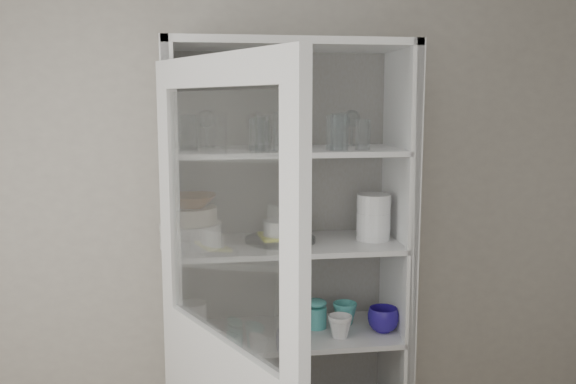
# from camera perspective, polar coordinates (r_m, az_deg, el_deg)

# --- Properties ---
(wall_back) EXTENTS (3.60, 0.02, 2.60)m
(wall_back) POSITION_cam_1_polar(r_m,az_deg,el_deg) (2.81, -4.71, -2.97)
(wall_back) COLOR #A39C93
(wall_back) RESTS_ON ground
(pantry_cabinet) EXTENTS (1.00, 0.45, 2.10)m
(pantry_cabinet) POSITION_cam_1_polar(r_m,az_deg,el_deg) (2.77, -0.19, -10.85)
(pantry_cabinet) COLOR silver
(pantry_cabinet) RESTS_ON floor
(tumbler_0) EXTENTS (0.10, 0.10, 0.14)m
(tumbler_0) POSITION_cam_1_polar(r_m,az_deg,el_deg) (2.40, -9.34, 5.43)
(tumbler_0) COLOR silver
(tumbler_0) RESTS_ON shelf_glass
(tumbler_1) EXTENTS (0.08, 0.08, 0.13)m
(tumbler_1) POSITION_cam_1_polar(r_m,az_deg,el_deg) (2.40, -2.91, 5.36)
(tumbler_1) COLOR silver
(tumbler_1) RESTS_ON shelf_glass
(tumbler_2) EXTENTS (0.08, 0.08, 0.15)m
(tumbler_2) POSITION_cam_1_polar(r_m,az_deg,el_deg) (2.43, -0.57, 5.69)
(tumbler_2) COLOR silver
(tumbler_2) RESTS_ON shelf_glass
(tumbler_3) EXTENTS (0.08, 0.08, 0.12)m
(tumbler_3) POSITION_cam_1_polar(r_m,az_deg,el_deg) (2.41, -2.33, 5.31)
(tumbler_3) COLOR silver
(tumbler_3) RESTS_ON shelf_glass
(tumbler_4) EXTENTS (0.09, 0.09, 0.15)m
(tumbler_4) POSITION_cam_1_polar(r_m,az_deg,el_deg) (2.43, 4.82, 5.60)
(tumbler_4) COLOR silver
(tumbler_4) RESTS_ON shelf_glass
(tumbler_5) EXTENTS (0.08, 0.08, 0.14)m
(tumbler_5) POSITION_cam_1_polar(r_m,az_deg,el_deg) (2.47, 4.39, 5.56)
(tumbler_5) COLOR silver
(tumbler_5) RESTS_ON shelf_glass
(tumbler_6) EXTENTS (0.08, 0.08, 0.12)m
(tumbler_6) POSITION_cam_1_polar(r_m,az_deg,el_deg) (2.48, 7.02, 5.34)
(tumbler_6) COLOR silver
(tumbler_6) RESTS_ON shelf_glass
(tumbler_7) EXTENTS (0.09, 0.09, 0.14)m
(tumbler_7) POSITION_cam_1_polar(r_m,az_deg,el_deg) (2.52, -9.29, 5.49)
(tumbler_7) COLOR silver
(tumbler_7) RESTS_ON shelf_glass
(tumbler_8) EXTENTS (0.07, 0.07, 0.14)m
(tumbler_8) POSITION_cam_1_polar(r_m,az_deg,el_deg) (2.52, -9.29, 5.55)
(tumbler_8) COLOR silver
(tumbler_8) RESTS_ON shelf_glass
(tumbler_9) EXTENTS (0.09, 0.09, 0.14)m
(tumbler_9) POSITION_cam_1_polar(r_m,az_deg,el_deg) (2.54, -2.32, 5.65)
(tumbler_9) COLOR silver
(tumbler_9) RESTS_ON shelf_glass
(goblet_0) EXTENTS (0.08, 0.08, 0.17)m
(goblet_0) POSITION_cam_1_polar(r_m,az_deg,el_deg) (2.63, -7.65, 6.04)
(goblet_0) COLOR silver
(goblet_0) RESTS_ON shelf_glass
(goblet_1) EXTENTS (0.08, 0.08, 0.18)m
(goblet_1) POSITION_cam_1_polar(r_m,az_deg,el_deg) (2.65, 0.17, 6.19)
(goblet_1) COLOR silver
(goblet_1) RESTS_ON shelf_glass
(goblet_2) EXTENTS (0.07, 0.07, 0.16)m
(goblet_2) POSITION_cam_1_polar(r_m,az_deg,el_deg) (2.68, 5.09, 5.99)
(goblet_2) COLOR silver
(goblet_2) RESTS_ON shelf_glass
(goblet_3) EXTENTS (0.08, 0.08, 0.17)m
(goblet_3) POSITION_cam_1_polar(r_m,az_deg,el_deg) (2.72, 5.97, 6.13)
(goblet_3) COLOR silver
(goblet_3) RESTS_ON shelf_glass
(plate_stack_front) EXTENTS (0.25, 0.25, 0.10)m
(plate_stack_front) POSITION_cam_1_polar(r_m,az_deg,el_deg) (2.55, -9.07, -3.98)
(plate_stack_front) COLOR silver
(plate_stack_front) RESTS_ON shelf_plates
(plate_stack_back) EXTENTS (0.23, 0.23, 0.10)m
(plate_stack_back) POSITION_cam_1_polar(r_m,az_deg,el_deg) (2.71, -9.03, -3.26)
(plate_stack_back) COLOR silver
(plate_stack_back) RESTS_ON shelf_plates
(cream_bowl) EXTENTS (0.23, 0.23, 0.07)m
(cream_bowl) POSITION_cam_1_polar(r_m,az_deg,el_deg) (2.54, -9.11, -2.16)
(cream_bowl) COLOR beige
(cream_bowl) RESTS_ON plate_stack_front
(terracotta_bowl) EXTENTS (0.23, 0.23, 0.05)m
(terracotta_bowl) POSITION_cam_1_polar(r_m,az_deg,el_deg) (2.53, -9.15, -0.82)
(terracotta_bowl) COLOR brown
(terracotta_bowl) RESTS_ON cream_bowl
(glass_platter) EXTENTS (0.36, 0.36, 0.02)m
(glass_platter) POSITION_cam_1_polar(r_m,az_deg,el_deg) (2.62, -0.71, -4.47)
(glass_platter) COLOR silver
(glass_platter) RESTS_ON shelf_plates
(yellow_trivet) EXTENTS (0.18, 0.18, 0.01)m
(yellow_trivet) POSITION_cam_1_polar(r_m,az_deg,el_deg) (2.62, -0.71, -4.16)
(yellow_trivet) COLOR yellow
(yellow_trivet) RESTS_ON glass_platter
(white_ramekin) EXTENTS (0.18, 0.18, 0.06)m
(white_ramekin) POSITION_cam_1_polar(r_m,az_deg,el_deg) (2.61, -0.71, -3.35)
(white_ramekin) COLOR silver
(white_ramekin) RESTS_ON yellow_trivet
(grey_bowl_stack) EXTENTS (0.14, 0.14, 0.20)m
(grey_bowl_stack) POSITION_cam_1_polar(r_m,az_deg,el_deg) (2.66, 8.00, -2.34)
(grey_bowl_stack) COLOR silver
(grey_bowl_stack) RESTS_ON shelf_plates
(mug_blue) EXTENTS (0.16, 0.16, 0.11)m
(mug_blue) POSITION_cam_1_polar(r_m,az_deg,el_deg) (2.74, 8.90, -11.72)
(mug_blue) COLOR navy
(mug_blue) RESTS_ON shelf_mugs
(mug_teal) EXTENTS (0.13, 0.13, 0.10)m
(mug_teal) POSITION_cam_1_polar(r_m,az_deg,el_deg) (2.80, 5.34, -11.25)
(mug_teal) COLOR teal
(mug_teal) RESTS_ON shelf_mugs
(mug_white) EXTENTS (0.13, 0.13, 0.10)m
(mug_white) POSITION_cam_1_polar(r_m,az_deg,el_deg) (2.66, 4.88, -12.43)
(mug_white) COLOR silver
(mug_white) RESTS_ON shelf_mugs
(teal_jar) EXTENTS (0.09, 0.09, 0.11)m
(teal_jar) POSITION_cam_1_polar(r_m,az_deg,el_deg) (2.76, 2.64, -11.44)
(teal_jar) COLOR teal
(teal_jar) RESTS_ON shelf_mugs
(measuring_cups) EXTENTS (0.10, 0.10, 0.04)m
(measuring_cups) POSITION_cam_1_polar(r_m,az_deg,el_deg) (2.61, -6.19, -13.50)
(measuring_cups) COLOR #B4B5B9
(measuring_cups) RESTS_ON shelf_mugs
(white_canister) EXTENTS (0.13, 0.13, 0.14)m
(white_canister) POSITION_cam_1_polar(r_m,az_deg,el_deg) (2.71, -8.87, -11.59)
(white_canister) COLOR silver
(white_canister) RESTS_ON shelf_mugs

